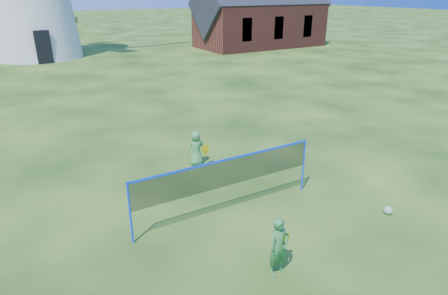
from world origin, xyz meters
TOP-DOWN VIEW (x-y plane):
  - ground at (0.00, 0.00)m, footprint 220.00×220.00m
  - chapel at (18.95, 25.41)m, footprint 12.81×6.21m
  - badminton_net at (-0.15, -0.25)m, footprint 5.05×0.05m
  - player_girl at (-0.42, -2.72)m, footprint 0.66×0.35m
  - player_boy at (0.51, 2.82)m, footprint 0.66×0.44m
  - play_ball at (3.41, -2.38)m, footprint 0.22×0.22m

SIDE VIEW (x-z plane):
  - ground at x=0.00m, z-range 0.00..0.00m
  - play_ball at x=3.41m, z-range 0.00..0.22m
  - player_boy at x=0.51m, z-range 0.00..1.17m
  - player_girl at x=-0.42m, z-range 0.00..1.27m
  - badminton_net at x=-0.15m, z-range 0.36..1.91m
  - chapel at x=18.95m, z-range -2.37..8.46m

